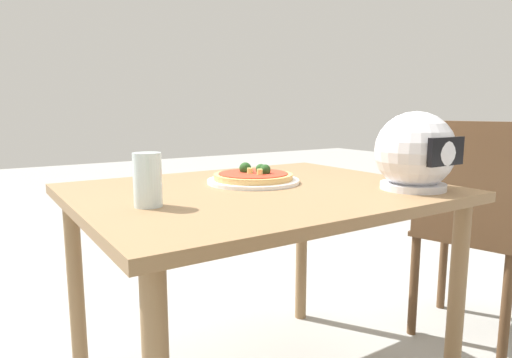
# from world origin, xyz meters

# --- Properties ---
(dining_table) EXTENTS (1.07, 0.87, 0.70)m
(dining_table) POSITION_xyz_m (0.00, 0.00, 0.62)
(dining_table) COLOR olive
(dining_table) RESTS_ON ground
(pizza_plate) EXTENTS (0.30, 0.30, 0.01)m
(pizza_plate) POSITION_xyz_m (-0.03, -0.09, 0.71)
(pizza_plate) COLOR white
(pizza_plate) RESTS_ON dining_table
(pizza) EXTENTS (0.26, 0.26, 0.05)m
(pizza) POSITION_xyz_m (-0.04, -0.09, 0.73)
(pizza) COLOR tan
(pizza) RESTS_ON pizza_plate
(motorcycle_helmet) EXTENTS (0.23, 0.23, 0.23)m
(motorcycle_helmet) POSITION_xyz_m (-0.37, 0.28, 0.82)
(motorcycle_helmet) COLOR silver
(motorcycle_helmet) RESTS_ON dining_table
(drinking_glass) EXTENTS (0.07, 0.07, 0.13)m
(drinking_glass) POSITION_xyz_m (0.37, 0.07, 0.77)
(drinking_glass) COLOR silver
(drinking_glass) RESTS_ON dining_table
(chair_side) EXTENTS (0.49, 0.49, 0.90)m
(chair_side) POSITION_xyz_m (-0.90, 0.15, 0.51)
(chair_side) COLOR brown
(chair_side) RESTS_ON ground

